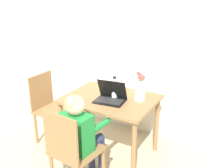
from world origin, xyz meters
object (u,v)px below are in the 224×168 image
object	(u,v)px
chair_occupied	(72,152)
water_bottle	(115,88)
laptop	(111,96)
chair_spare	(50,107)
flower_vase	(140,89)
person_seated	(80,130)

from	to	relation	value
chair_occupied	water_bottle	size ratio (longest dim) A/B	3.48
chair_occupied	laptop	bearing A→B (deg)	-87.61
laptop	chair_spare	bearing A→B (deg)	174.76
water_bottle	flower_vase	bearing A→B (deg)	16.98
flower_vase	water_bottle	distance (m)	0.27
chair_occupied	chair_spare	xyz separation A→B (m)	(-0.81, 0.62, 0.00)
chair_occupied	person_seated	xyz separation A→B (m)	(0.01, 0.12, 0.17)
laptop	flower_vase	distance (m)	0.32
person_seated	water_bottle	world-z (taller)	person_seated
flower_vase	chair_occupied	bearing A→B (deg)	-110.23
chair_occupied	person_seated	bearing A→B (deg)	-90.00
water_bottle	laptop	bearing A→B (deg)	-89.78
laptop	flower_vase	bearing A→B (deg)	25.37
person_seated	flower_vase	world-z (taller)	flower_vase
laptop	person_seated	bearing A→B (deg)	-99.34
laptop	flower_vase	size ratio (longest dim) A/B	1.05
person_seated	chair_spare	bearing A→B (deg)	-25.80
chair_spare	flower_vase	bearing A→B (deg)	-80.38
chair_occupied	person_seated	size ratio (longest dim) A/B	0.88
chair_occupied	flower_vase	bearing A→B (deg)	-104.57
laptop	water_bottle	size ratio (longest dim) A/B	1.37
chair_occupied	chair_spare	distance (m)	1.02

